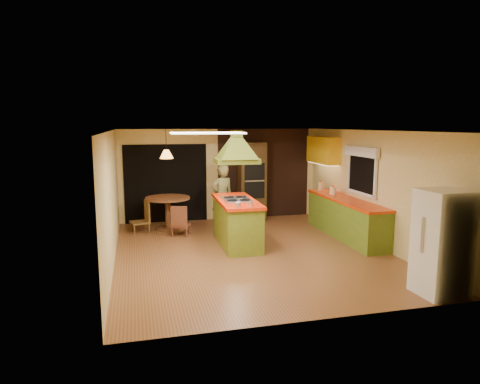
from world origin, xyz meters
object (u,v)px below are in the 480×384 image
object	(u,v)px
dining_table	(168,207)
refrigerator	(442,243)
canister_large	(320,186)
man	(222,197)
kitchen_island	(237,222)
wall_oven	(252,181)

from	to	relation	value
dining_table	refrigerator	bearing A→B (deg)	-54.08
canister_large	refrigerator	bearing A→B (deg)	-91.82
man	canister_large	distance (m)	2.62
kitchen_island	dining_table	world-z (taller)	kitchen_island
kitchen_island	wall_oven	xyz separation A→B (m)	(0.98, 2.31, 0.57)
man	canister_large	xyz separation A→B (m)	(2.61, -0.07, 0.20)
man	refrigerator	bearing A→B (deg)	99.26
dining_table	kitchen_island	bearing A→B (deg)	-51.33
man	dining_table	distance (m)	1.38
kitchen_island	refrigerator	xyz separation A→B (m)	(2.41, -3.51, 0.32)
man	refrigerator	distance (m)	5.45
man	wall_oven	xyz separation A→B (m)	(1.03, 0.96, 0.25)
refrigerator	wall_oven	distance (m)	6.00
refrigerator	canister_large	distance (m)	4.80
wall_oven	dining_table	world-z (taller)	wall_oven
wall_oven	dining_table	size ratio (longest dim) A/B	1.93
refrigerator	canister_large	bearing A→B (deg)	86.33
man	wall_oven	world-z (taller)	wall_oven
wall_oven	dining_table	bearing A→B (deg)	-164.16
kitchen_island	wall_oven	bearing A→B (deg)	68.59
kitchen_island	refrigerator	world-z (taller)	refrigerator
wall_oven	dining_table	distance (m)	2.47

